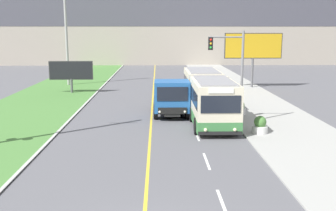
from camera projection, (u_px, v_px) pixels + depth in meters
The scene contains 9 objects.
apartment_block_background at pixel (155, 10), 71.11m from camera, with size 80.00×8.04×19.30m.
city_bus at pixel (207, 95), 27.73m from camera, with size 2.70×12.05×3.05m.
dump_truck at pixel (171, 98), 28.08m from camera, with size 2.53×6.02×2.64m.
utility_pole_far at pixel (66, 32), 43.25m from camera, with size 1.80×0.28×11.59m.
traffic_light_mast at pixel (232, 66), 24.98m from camera, with size 2.28×0.32×6.05m.
billboard_large at pixel (253, 47), 41.33m from camera, with size 6.08×0.24×5.80m.
billboard_small at pixel (71, 71), 38.33m from camera, with size 4.24×0.24×3.13m.
planter_round_near at pixel (260, 125), 23.26m from camera, with size 0.90×0.90×1.03m.
planter_round_second at pixel (239, 108), 28.46m from camera, with size 0.94×0.94×1.07m.
Camera 1 is at (0.46, -9.86, 6.08)m, focal length 42.00 mm.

